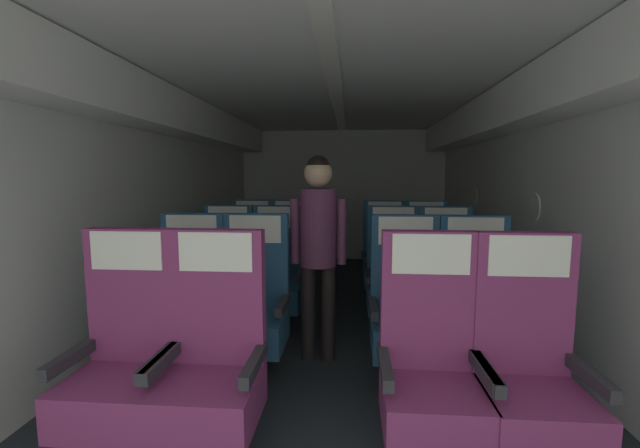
{
  "coord_description": "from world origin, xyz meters",
  "views": [
    {
      "loc": [
        0.15,
        -0.23,
        1.43
      ],
      "look_at": [
        -0.15,
        3.57,
        0.98
      ],
      "focal_mm": 22.36,
      "sensor_mm": 36.0,
      "label": 1
    }
  ],
  "objects_px": {
    "seat_d_right_aisle": "(426,262)",
    "seat_c_left_aisle": "(277,278)",
    "seat_d_right_window": "(384,261)",
    "seat_a_left_window": "(123,363)",
    "seat_c_left_window": "(227,277)",
    "seat_c_right_window": "(393,280)",
    "seat_a_right_aisle": "(529,377)",
    "seat_b_right_window": "(405,313)",
    "seat_a_left_aisle": "(213,367)",
    "seat_d_left_aisle": "(291,259)",
    "flight_attendant": "(318,236)",
    "seat_c_right_aisle": "(446,282)",
    "seat_b_left_window": "(190,307)",
    "seat_d_left_window": "(252,258)",
    "seat_b_right_aisle": "(475,315)",
    "seat_b_left_aisle": "(254,308)",
    "seat_a_right_window": "(431,372)"
  },
  "relations": [
    {
      "from": "seat_c_right_aisle",
      "to": "seat_d_left_window",
      "type": "relative_size",
      "value": 1.0
    },
    {
      "from": "seat_b_left_aisle",
      "to": "seat_c_right_aisle",
      "type": "bearing_deg",
      "value": 28.9
    },
    {
      "from": "seat_c_right_window",
      "to": "flight_attendant",
      "type": "height_order",
      "value": "flight_attendant"
    },
    {
      "from": "seat_b_right_window",
      "to": "seat_d_left_aisle",
      "type": "distance_m",
      "value": 2.07
    },
    {
      "from": "seat_a_right_window",
      "to": "seat_d_left_window",
      "type": "distance_m",
      "value": 3.06
    },
    {
      "from": "seat_d_right_aisle",
      "to": "seat_c_left_aisle",
      "type": "bearing_deg",
      "value": -150.43
    },
    {
      "from": "seat_a_right_window",
      "to": "seat_b_left_aisle",
      "type": "relative_size",
      "value": 1.0
    },
    {
      "from": "seat_c_right_window",
      "to": "seat_d_right_window",
      "type": "bearing_deg",
      "value": 90.61
    },
    {
      "from": "seat_c_left_window",
      "to": "seat_d_left_aisle",
      "type": "bearing_deg",
      "value": 61.6
    },
    {
      "from": "seat_d_right_window",
      "to": "flight_attendant",
      "type": "xyz_separation_m",
      "value": [
        -0.63,
        -1.5,
        0.5
      ]
    },
    {
      "from": "seat_a_left_window",
      "to": "seat_c_right_aisle",
      "type": "bearing_deg",
      "value": 41.08
    },
    {
      "from": "seat_b_left_aisle",
      "to": "seat_d_right_window",
      "type": "bearing_deg",
      "value": 58.35
    },
    {
      "from": "seat_c_left_window",
      "to": "seat_d_right_window",
      "type": "relative_size",
      "value": 1.0
    },
    {
      "from": "seat_d_left_aisle",
      "to": "seat_d_left_window",
      "type": "bearing_deg",
      "value": 179.05
    },
    {
      "from": "seat_b_left_window",
      "to": "flight_attendant",
      "type": "distance_m",
      "value": 1.08
    },
    {
      "from": "seat_a_right_aisle",
      "to": "seat_b_right_window",
      "type": "bearing_deg",
      "value": 118.33
    },
    {
      "from": "seat_a_left_window",
      "to": "seat_b_right_aisle",
      "type": "distance_m",
      "value": 2.2
    },
    {
      "from": "seat_b_left_aisle",
      "to": "seat_d_right_aisle",
      "type": "bearing_deg",
      "value": 48.34
    },
    {
      "from": "seat_a_left_aisle",
      "to": "seat_c_left_aisle",
      "type": "height_order",
      "value": "same"
    },
    {
      "from": "seat_a_left_window",
      "to": "seat_a_left_aisle",
      "type": "xyz_separation_m",
      "value": [
        0.47,
        -0.0,
        0.0
      ]
    },
    {
      "from": "seat_b_right_aisle",
      "to": "seat_d_left_window",
      "type": "relative_size",
      "value": 1.0
    },
    {
      "from": "seat_a_left_aisle",
      "to": "seat_c_right_aisle",
      "type": "height_order",
      "value": "same"
    },
    {
      "from": "seat_c_left_aisle",
      "to": "seat_a_left_aisle",
      "type": "bearing_deg",
      "value": -89.72
    },
    {
      "from": "seat_b_left_aisle",
      "to": "seat_c_left_aisle",
      "type": "xyz_separation_m",
      "value": [
        0.01,
        0.86,
        0.0
      ]
    },
    {
      "from": "seat_a_left_window",
      "to": "seat_a_right_window",
      "type": "bearing_deg",
      "value": 0.94
    },
    {
      "from": "flight_attendant",
      "to": "seat_c_right_window",
      "type": "bearing_deg",
      "value": 49.39
    },
    {
      "from": "seat_b_right_aisle",
      "to": "flight_attendant",
      "type": "bearing_deg",
      "value": 166.37
    },
    {
      "from": "seat_b_right_window",
      "to": "seat_c_right_window",
      "type": "bearing_deg",
      "value": 89.61
    },
    {
      "from": "seat_a_left_window",
      "to": "flight_attendant",
      "type": "height_order",
      "value": "flight_attendant"
    },
    {
      "from": "seat_c_left_window",
      "to": "seat_d_right_window",
      "type": "bearing_deg",
      "value": 29.68
    },
    {
      "from": "seat_c_right_aisle",
      "to": "flight_attendant",
      "type": "relative_size",
      "value": 0.73
    },
    {
      "from": "seat_a_left_window",
      "to": "seat_c_left_aisle",
      "type": "xyz_separation_m",
      "value": [
        0.46,
        1.76,
        0.0
      ]
    },
    {
      "from": "seat_b_right_aisle",
      "to": "flight_attendant",
      "type": "distance_m",
      "value": 1.25
    },
    {
      "from": "seat_c_left_window",
      "to": "seat_c_right_window",
      "type": "bearing_deg",
      "value": 0.63
    },
    {
      "from": "seat_b_left_window",
      "to": "seat_c_right_aisle",
      "type": "distance_m",
      "value": 2.21
    },
    {
      "from": "seat_d_right_window",
      "to": "seat_a_left_window",
      "type": "bearing_deg",
      "value": -120.12
    },
    {
      "from": "seat_a_left_aisle",
      "to": "seat_b_right_window",
      "type": "bearing_deg",
      "value": 39.75
    },
    {
      "from": "seat_a_right_aisle",
      "to": "seat_d_right_window",
      "type": "height_order",
      "value": "same"
    },
    {
      "from": "seat_d_left_aisle",
      "to": "flight_attendant",
      "type": "height_order",
      "value": "flight_attendant"
    },
    {
      "from": "seat_d_right_aisle",
      "to": "seat_c_left_window",
      "type": "bearing_deg",
      "value": -156.64
    },
    {
      "from": "seat_c_right_window",
      "to": "seat_d_left_window",
      "type": "distance_m",
      "value": 1.78
    },
    {
      "from": "seat_a_left_aisle",
      "to": "seat_d_left_aisle",
      "type": "distance_m",
      "value": 2.65
    },
    {
      "from": "seat_b_left_window",
      "to": "seat_d_left_window",
      "type": "distance_m",
      "value": 1.77
    },
    {
      "from": "seat_c_left_window",
      "to": "seat_d_left_aisle",
      "type": "height_order",
      "value": "same"
    },
    {
      "from": "seat_d_left_window",
      "to": "seat_d_right_aisle",
      "type": "bearing_deg",
      "value": -0.65
    },
    {
      "from": "seat_d_right_aisle",
      "to": "flight_attendant",
      "type": "xyz_separation_m",
      "value": [
        -1.1,
        -1.49,
        0.5
      ]
    },
    {
      "from": "seat_b_left_aisle",
      "to": "seat_d_left_aisle",
      "type": "xyz_separation_m",
      "value": [
        0.0,
        1.75,
        0.0
      ]
    },
    {
      "from": "seat_b_right_aisle",
      "to": "seat_b_right_window",
      "type": "bearing_deg",
      "value": 179.04
    },
    {
      "from": "seat_c_left_aisle",
      "to": "seat_c_right_window",
      "type": "height_order",
      "value": "same"
    },
    {
      "from": "seat_b_left_aisle",
      "to": "seat_a_left_aisle",
      "type": "bearing_deg",
      "value": -89.1
    }
  ]
}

